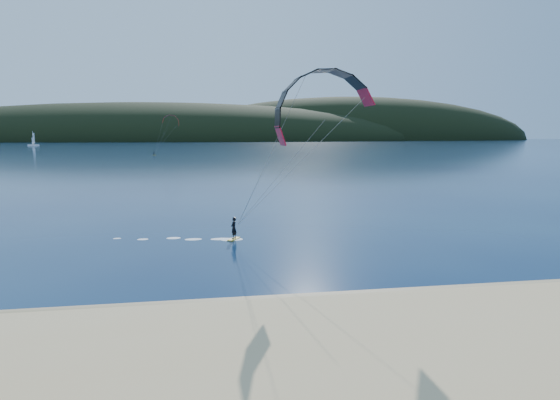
% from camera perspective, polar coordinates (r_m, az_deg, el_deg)
% --- Properties ---
extents(ground, '(1800.00, 1800.00, 0.00)m').
position_cam_1_polar(ground, '(23.02, -4.26, -15.99)').
color(ground, '#081A3E').
rests_on(ground, ground).
extents(wet_sand, '(220.00, 2.50, 0.10)m').
position_cam_1_polar(wet_sand, '(27.17, -5.19, -12.11)').
color(wet_sand, olive).
rests_on(wet_sand, ground).
extents(headland, '(1200.00, 310.00, 140.00)m').
position_cam_1_polar(headland, '(766.35, -9.58, 6.85)').
color(headland, black).
rests_on(headland, ground).
extents(kitesurfer_near, '(21.35, 9.36, 13.99)m').
position_cam_1_polar(kitesurfer_near, '(37.62, 4.61, 8.73)').
color(kitesurfer_near, gold).
rests_on(kitesurfer_near, ground).
extents(kitesurfer_far, '(12.44, 7.95, 16.71)m').
position_cam_1_polar(kitesurfer_far, '(219.25, -12.65, 8.65)').
color(kitesurfer_far, gold).
rests_on(kitesurfer_far, ground).
extents(sailboat, '(8.69, 5.46, 12.15)m').
position_cam_1_polar(sailboat, '(443.60, -26.76, 5.75)').
color(sailboat, white).
rests_on(sailboat, ground).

